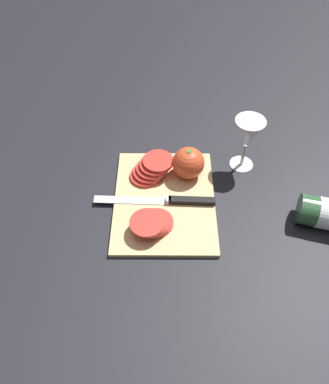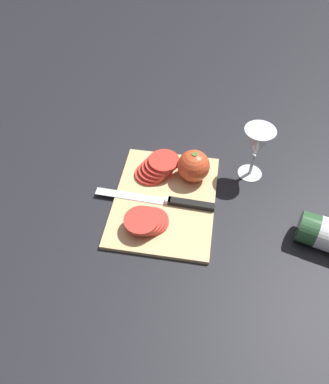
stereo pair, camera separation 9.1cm
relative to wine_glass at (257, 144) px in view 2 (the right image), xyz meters
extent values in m
plane|color=black|center=(0.13, -0.19, -0.11)|extent=(3.00, 3.00, 0.00)
cube|color=tan|center=(0.14, -0.21, -0.10)|extent=(0.33, 0.25, 0.01)
cylinder|color=silver|center=(0.00, 0.00, -0.10)|extent=(0.06, 0.06, 0.00)
cylinder|color=silver|center=(0.00, 0.00, -0.07)|extent=(0.01, 0.01, 0.07)
cone|color=silver|center=(0.00, 0.00, 0.01)|extent=(0.08, 0.08, 0.08)
cone|color=beige|center=(0.00, 0.00, -0.02)|extent=(0.03, 0.03, 0.03)
sphere|color=#DB4C28|center=(0.05, -0.15, -0.05)|extent=(0.08, 0.08, 0.08)
cylinder|color=#47702D|center=(0.05, -0.15, -0.01)|extent=(0.02, 0.02, 0.01)
cube|color=silver|center=(0.14, -0.29, -0.09)|extent=(0.03, 0.19, 0.00)
cube|color=silver|center=(0.14, -0.20, -0.09)|extent=(0.02, 0.01, 0.01)
cube|color=black|center=(0.14, -0.14, -0.09)|extent=(0.02, 0.12, 0.01)
cylinder|color=red|center=(0.21, -0.23, -0.09)|extent=(0.08, 0.08, 0.01)
cylinder|color=red|center=(0.22, -0.24, -0.08)|extent=(0.08, 0.08, 0.01)
cylinder|color=red|center=(0.22, -0.24, -0.07)|extent=(0.08, 0.08, 0.01)
cylinder|color=red|center=(0.23, -0.25, -0.06)|extent=(0.08, 0.08, 0.01)
cylinder|color=red|center=(0.06, -0.26, -0.09)|extent=(0.08, 0.08, 0.01)
cylinder|color=red|center=(0.05, -0.25, -0.08)|extent=(0.08, 0.08, 0.01)
cylinder|color=red|center=(0.05, -0.25, -0.07)|extent=(0.08, 0.08, 0.01)
cylinder|color=red|center=(0.04, -0.24, -0.06)|extent=(0.08, 0.08, 0.01)
cylinder|color=red|center=(0.04, -0.23, -0.06)|extent=(0.08, 0.08, 0.01)
camera|label=1|loc=(0.73, -0.21, 0.64)|focal=35.00mm
camera|label=2|loc=(0.72, -0.12, 0.64)|focal=35.00mm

